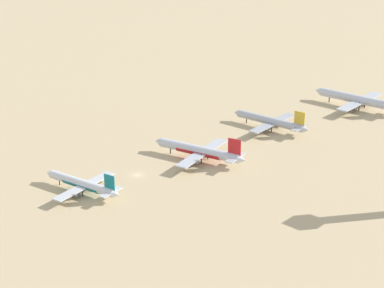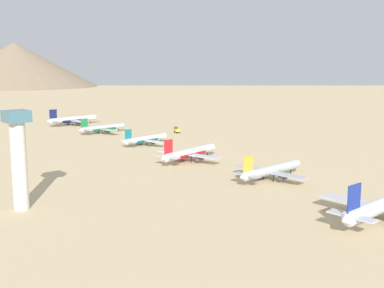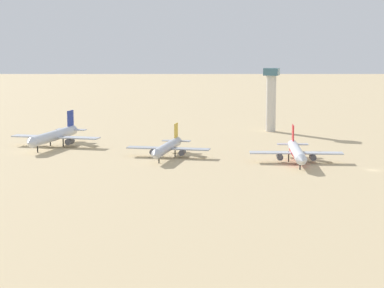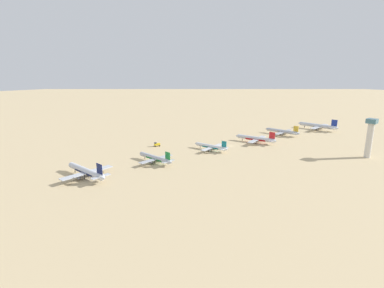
{
  "view_description": "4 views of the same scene",
  "coord_description": "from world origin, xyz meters",
  "px_view_note": "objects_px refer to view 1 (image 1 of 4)",
  "views": [
    {
      "loc": [
        -168.83,
        150.38,
        100.86
      ],
      "look_at": [
        -2.36,
        -28.29,
        5.33
      ],
      "focal_mm": 60.12,
      "sensor_mm": 36.0,
      "label": 1
    },
    {
      "loc": [
        -152.55,
        -199.92,
        45.67
      ],
      "look_at": [
        9.99,
        -8.07,
        3.9
      ],
      "focal_mm": 45.78,
      "sensor_mm": 36.0,
      "label": 2
    },
    {
      "loc": [
        244.76,
        3.58,
        43.26
      ],
      "look_at": [
        -16.75,
        -69.43,
        4.08
      ],
      "focal_mm": 65.27,
      "sensor_mm": 36.0,
      "label": 3
    },
    {
      "loc": [
        -170.33,
        209.69,
        70.13
      ],
      "look_at": [
        11.09,
        39.0,
        6.78
      ],
      "focal_mm": 28.33,
      "sensor_mm": 36.0,
      "label": 4
    }
  ],
  "objects_px": {
    "parked_jet_1": "(271,121)",
    "parked_jet_2": "(200,151)",
    "parked_jet_0": "(358,100)",
    "parked_jet_3": "(83,184)"
  },
  "relations": [
    {
      "from": "parked_jet_1",
      "to": "parked_jet_2",
      "type": "height_order",
      "value": "parked_jet_2"
    },
    {
      "from": "parked_jet_0",
      "to": "parked_jet_3",
      "type": "relative_size",
      "value": 1.36
    },
    {
      "from": "parked_jet_1",
      "to": "parked_jet_0",
      "type": "bearing_deg",
      "value": -104.01
    },
    {
      "from": "parked_jet_0",
      "to": "parked_jet_3",
      "type": "bearing_deg",
      "value": 81.42
    },
    {
      "from": "parked_jet_1",
      "to": "parked_jet_3",
      "type": "distance_m",
      "value": 100.69
    },
    {
      "from": "parked_jet_2",
      "to": "parked_jet_3",
      "type": "bearing_deg",
      "value": 78.32
    },
    {
      "from": "parked_jet_1",
      "to": "parked_jet_2",
      "type": "distance_m",
      "value": 49.12
    },
    {
      "from": "parked_jet_1",
      "to": "parked_jet_3",
      "type": "relative_size",
      "value": 1.14
    },
    {
      "from": "parked_jet_2",
      "to": "parked_jet_3",
      "type": "xyz_separation_m",
      "value": [
        10.56,
        51.11,
        -0.66
      ]
    },
    {
      "from": "parked_jet_1",
      "to": "parked_jet_3",
      "type": "xyz_separation_m",
      "value": [
        9.75,
        100.22,
        -0.5
      ]
    }
  ]
}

